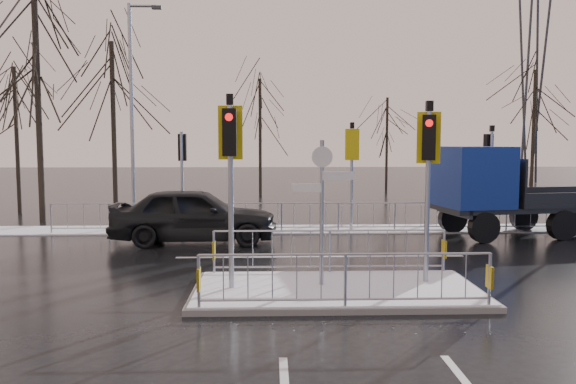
{
  "coord_description": "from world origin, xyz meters",
  "views": [
    {
      "loc": [
        -1.37,
        -11.52,
        3.18
      ],
      "look_at": [
        -0.9,
        3.92,
        1.8
      ],
      "focal_mm": 35.0,
      "sensor_mm": 36.0,
      "label": 1
    }
  ],
  "objects_px": {
    "traffic_island": "(336,275)",
    "car_far_lane": "(194,215)",
    "street_lamp_left": "(133,106)",
    "flatbed_truck": "(497,189)"
  },
  "relations": [
    {
      "from": "flatbed_truck",
      "to": "street_lamp_left",
      "type": "distance_m",
      "value": 13.19
    },
    {
      "from": "car_far_lane",
      "to": "flatbed_truck",
      "type": "relative_size",
      "value": 0.76
    },
    {
      "from": "traffic_island",
      "to": "flatbed_truck",
      "type": "distance_m",
      "value": 9.41
    },
    {
      "from": "car_far_lane",
      "to": "flatbed_truck",
      "type": "bearing_deg",
      "value": -87.25
    },
    {
      "from": "car_far_lane",
      "to": "street_lamp_left",
      "type": "xyz_separation_m",
      "value": [
        -2.64,
        3.36,
        3.61
      ]
    },
    {
      "from": "traffic_island",
      "to": "car_far_lane",
      "type": "bearing_deg",
      "value": 121.63
    },
    {
      "from": "traffic_island",
      "to": "car_far_lane",
      "type": "height_order",
      "value": "traffic_island"
    },
    {
      "from": "traffic_island",
      "to": "car_far_lane",
      "type": "xyz_separation_m",
      "value": [
        -3.78,
        6.13,
        0.49
      ]
    },
    {
      "from": "car_far_lane",
      "to": "traffic_island",
      "type": "bearing_deg",
      "value": -150.38
    },
    {
      "from": "traffic_island",
      "to": "street_lamp_left",
      "type": "bearing_deg",
      "value": 124.07
    }
  ]
}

